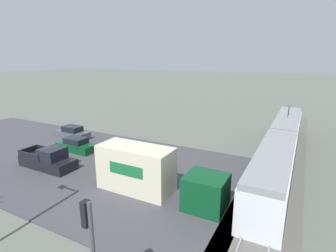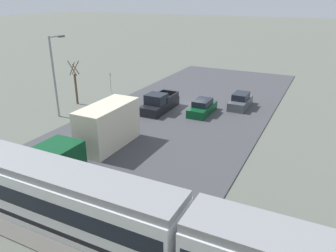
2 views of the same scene
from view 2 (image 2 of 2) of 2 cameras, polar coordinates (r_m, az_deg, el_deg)
name	(u,v)px [view 2 (image 2 of 2)]	position (r m, az deg, el deg)	size (l,w,h in m)	color
ground_plane	(191,107)	(35.52, 4.04, 3.38)	(320.00, 320.00, 0.00)	#60665B
road_surface	(191,106)	(35.51, 4.04, 3.44)	(16.73, 39.63, 0.08)	#424247
rail_bed	(44,215)	(19.79, -20.76, -14.23)	(63.01, 4.40, 0.22)	#5B5954
light_rail_tram	(184,238)	(14.71, 2.89, -18.95)	(24.86, 2.57, 4.34)	white
box_truck	(98,133)	(25.12, -12.13, -1.15)	(2.42, 9.53, 3.35)	#0C4723
pickup_truck	(159,104)	(33.83, -1.55, 3.90)	(2.05, 5.39, 1.92)	black
sedan_car_0	(202,108)	(33.20, 5.99, 3.19)	(1.76, 4.27, 1.44)	#0C4723
sedan_car_1	(240,101)	(35.75, 12.51, 4.22)	(1.70, 4.26, 1.54)	#4C5156
street_tree	(76,85)	(37.17, -15.79, 6.95)	(1.14, 0.94, 4.80)	brown
street_lamp_near_crossing	(55,71)	(33.28, -19.08, 9.02)	(0.36, 1.95, 7.77)	gray
no_parking_sign	(110,81)	(40.92, -10.00, 7.77)	(0.32, 0.08, 2.47)	gray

